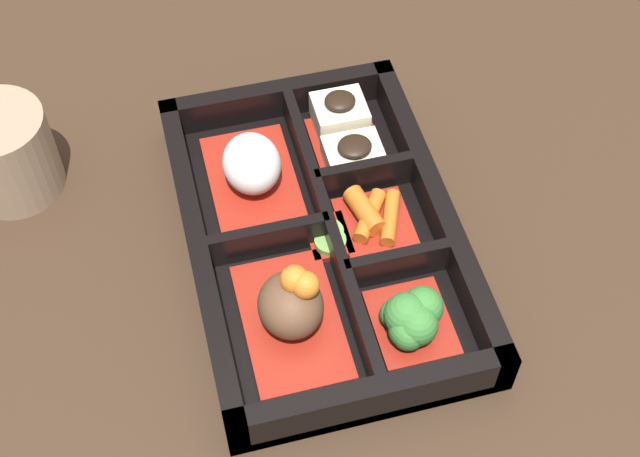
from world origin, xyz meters
TOP-DOWN VIEW (x-y plane):
  - ground_plane at (0.00, 0.00)m, footprint 3.00×3.00m
  - bento_base at (0.00, 0.00)m, footprint 0.29×0.19m
  - bento_rim at (-0.00, -0.00)m, footprint 0.29×0.19m
  - bowl_stew at (-0.06, 0.04)m, footprint 0.11×0.07m
  - bowl_rice at (0.06, 0.04)m, footprint 0.11×0.07m
  - bowl_greens at (-0.09, -0.04)m, footprint 0.06×0.05m
  - bowl_carrots at (0.00, -0.04)m, footprint 0.06×0.05m
  - bowl_tofu at (0.08, -0.04)m, footprint 0.08×0.05m
  - bowl_pickles at (-0.00, -0.01)m, footprint 0.04×0.03m
  - tea_cup at (0.12, 0.21)m, footprint 0.07×0.07m

SIDE VIEW (x-z plane):
  - ground_plane at x=0.00m, z-range 0.00..0.00m
  - bento_base at x=0.00m, z-range 0.00..0.01m
  - bowl_pickles at x=0.00m, z-range 0.01..0.02m
  - bowl_carrots at x=0.00m, z-range 0.01..0.03m
  - bento_rim at x=0.00m, z-range 0.00..0.04m
  - bowl_tofu at x=0.08m, z-range 0.01..0.04m
  - bowl_greens at x=-0.09m, z-range 0.01..0.04m
  - bowl_rice at x=0.06m, z-range 0.01..0.05m
  - bowl_stew at x=-0.06m, z-range 0.00..0.06m
  - tea_cup at x=0.12m, z-range 0.00..0.07m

